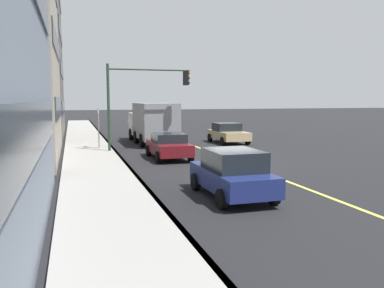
# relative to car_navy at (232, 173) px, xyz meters

# --- Properties ---
(ground) EXTENTS (200.00, 200.00, 0.00)m
(ground) POSITION_rel_car_navy_xyz_m (7.16, -3.01, -0.80)
(ground) COLOR black
(sidewalk_slab) EXTENTS (80.00, 2.99, 0.15)m
(sidewalk_slab) POSITION_rel_car_navy_xyz_m (7.16, 3.96, -0.72)
(sidewalk_slab) COLOR gray
(sidewalk_slab) RESTS_ON ground
(curb_edge) EXTENTS (80.00, 0.16, 0.15)m
(curb_edge) POSITION_rel_car_navy_xyz_m (7.16, 2.54, -0.72)
(curb_edge) COLOR slate
(curb_edge) RESTS_ON ground
(lane_stripe_center) EXTENTS (80.00, 0.16, 0.01)m
(lane_stripe_center) POSITION_rel_car_navy_xyz_m (7.16, -3.01, -0.79)
(lane_stripe_center) COLOR #D8CC4C
(lane_stripe_center) RESTS_ON ground
(car_navy) EXTENTS (3.84, 1.90, 1.57)m
(car_navy) POSITION_rel_car_navy_xyz_m (0.00, 0.00, 0.00)
(car_navy) COLOR navy
(car_navy) RESTS_ON ground
(car_maroon) EXTENTS (3.98, 1.93, 1.37)m
(car_maroon) POSITION_rel_car_navy_xyz_m (8.77, 0.02, -0.09)
(car_maroon) COLOR #591116
(car_maroon) RESTS_ON ground
(car_tan) EXTENTS (3.99, 2.10, 1.45)m
(car_tan) POSITION_rel_car_navy_xyz_m (14.95, -5.93, -0.07)
(car_tan) COLOR tan
(car_tan) RESTS_ON ground
(truck_gray) EXTENTS (7.29, 2.59, 2.91)m
(truck_gray) POSITION_rel_car_navy_xyz_m (16.31, -0.64, 0.76)
(truck_gray) COLOR silver
(truck_gray) RESTS_ON ground
(traffic_light_mast) EXTENTS (0.28, 5.08, 5.25)m
(traffic_light_mast) POSITION_rel_car_navy_xyz_m (11.94, 0.82, 2.87)
(traffic_light_mast) COLOR #1E3823
(traffic_light_mast) RESTS_ON ground
(street_sign_post) EXTENTS (0.60, 0.08, 2.63)m
(street_sign_post) POSITION_rel_car_navy_xyz_m (13.47, 3.37, 0.75)
(street_sign_post) COLOR slate
(street_sign_post) RESTS_ON ground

